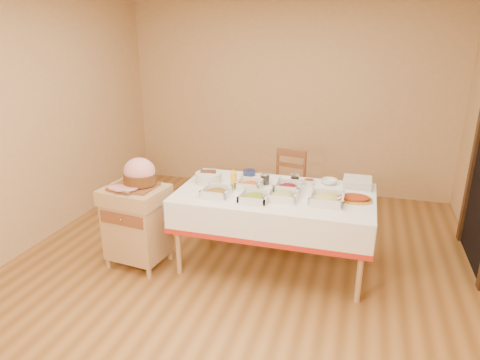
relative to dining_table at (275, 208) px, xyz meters
name	(u,v)px	position (x,y,z in m)	size (l,w,h in m)	color
room_shell	(235,141)	(-0.30, -0.30, 0.70)	(5.00, 5.00, 5.00)	#9C6630
dining_table	(275,208)	(0.00, 0.00, 0.00)	(1.82, 1.02, 0.76)	tan
butcher_cart	(137,221)	(-1.27, -0.36, -0.15)	(0.61, 0.53, 0.80)	tan
dining_chair	(286,187)	(-0.06, 0.98, -0.15)	(0.46, 0.44, 0.88)	brown
ham_on_board	(139,175)	(-1.23, -0.33, 0.32)	(0.43, 0.41, 0.28)	brown
serving_dish_a	(216,192)	(-0.50, -0.24, 0.20)	(0.25, 0.25, 0.11)	silver
serving_dish_b	(254,197)	(-0.13, -0.26, 0.19)	(0.25, 0.25, 0.10)	silver
serving_dish_c	(283,195)	(0.10, -0.14, 0.20)	(0.26, 0.26, 0.11)	silver
serving_dish_d	(327,199)	(0.49, -0.12, 0.20)	(0.29, 0.29, 0.11)	silver
serving_dish_e	(249,185)	(-0.26, 0.04, 0.20)	(0.24, 0.23, 0.11)	silver
serving_dish_f	(288,187)	(0.11, 0.07, 0.20)	(0.25, 0.24, 0.12)	silver
small_bowl_left	(211,172)	(-0.75, 0.29, 0.19)	(0.13, 0.13, 0.06)	silver
small_bowl_mid	(249,172)	(-0.36, 0.42, 0.19)	(0.13, 0.13, 0.06)	navy
small_bowl_right	(309,182)	(0.28, 0.29, 0.19)	(0.11, 0.11, 0.05)	silver
bowl_white_imported	(286,180)	(0.04, 0.33, 0.18)	(0.14, 0.14, 0.03)	silver
bowl_small_imported	(329,182)	(0.46, 0.37, 0.19)	(0.16, 0.16, 0.05)	silver
preserve_jar_left	(265,179)	(-0.15, 0.20, 0.22)	(0.10, 0.10, 0.12)	silver
preserve_jar_right	(295,179)	(0.14, 0.28, 0.21)	(0.09, 0.09, 0.11)	silver
mustard_bottle	(234,179)	(-0.41, 0.01, 0.25)	(0.06, 0.06, 0.19)	yellow
bread_basket	(208,177)	(-0.70, 0.10, 0.21)	(0.26, 0.26, 0.11)	silver
plate_stack	(357,183)	(0.73, 0.38, 0.20)	(0.27, 0.27, 0.08)	silver
brass_platter	(355,199)	(0.72, -0.01, 0.18)	(0.30, 0.21, 0.04)	#BA8F34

